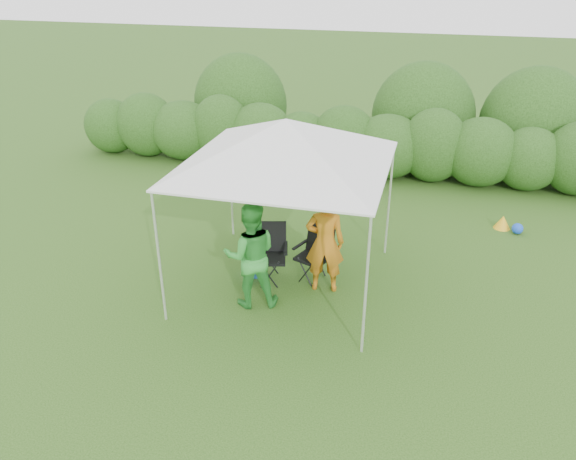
% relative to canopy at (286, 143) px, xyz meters
% --- Properties ---
extents(ground, '(70.00, 70.00, 0.00)m').
position_rel_canopy_xyz_m(ground, '(0.00, -0.50, -2.46)').
color(ground, '#355D1D').
extents(hedge, '(14.64, 1.53, 1.80)m').
position_rel_canopy_xyz_m(hedge, '(0.10, 5.50, -1.64)').
color(hedge, '#2B561B').
rests_on(hedge, ground).
extents(canopy, '(3.10, 3.10, 2.83)m').
position_rel_canopy_xyz_m(canopy, '(0.00, 0.00, 0.00)').
color(canopy, silver).
rests_on(canopy, ground).
extents(chair_right, '(0.68, 0.66, 0.92)m').
position_rel_canopy_xyz_m(chair_right, '(0.43, 0.32, -1.94)').
color(chair_right, black).
rests_on(chair_right, ground).
extents(chair_left, '(0.71, 0.67, 0.99)m').
position_rel_canopy_xyz_m(chair_left, '(-0.32, 0.09, -1.90)').
color(chair_left, black).
rests_on(chair_left, ground).
extents(man, '(0.68, 0.50, 1.72)m').
position_rel_canopy_xyz_m(man, '(0.65, -0.01, -1.60)').
color(man, '#C36C16').
rests_on(man, ground).
extents(woman, '(1.01, 0.90, 1.73)m').
position_rel_canopy_xyz_m(woman, '(-0.37, -0.73, -1.60)').
color(woman, green).
rests_on(woman, ground).
extents(cooler, '(0.46, 0.41, 0.32)m').
position_rel_canopy_xyz_m(cooler, '(-0.61, 0.10, -2.30)').
color(cooler, '#2452A5').
rests_on(cooler, ground).
extents(bottle, '(0.07, 0.07, 0.27)m').
position_rel_canopy_xyz_m(bottle, '(-0.55, 0.06, -2.00)').
color(bottle, '#592D0C').
rests_on(bottle, cooler).
extents(lawn_toy, '(0.54, 0.45, 0.27)m').
position_rel_canopy_xyz_m(lawn_toy, '(3.76, 3.12, -2.33)').
color(lawn_toy, yellow).
rests_on(lawn_toy, ground).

